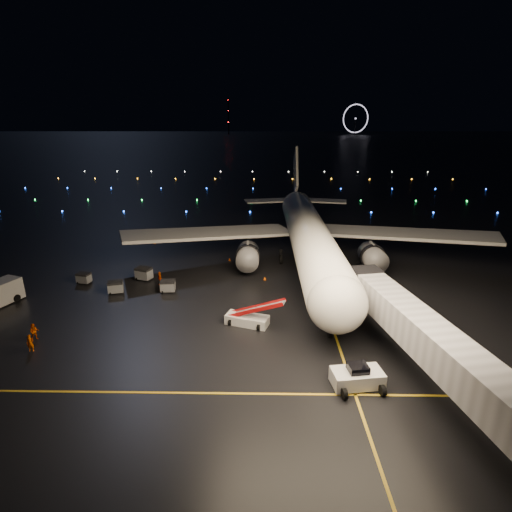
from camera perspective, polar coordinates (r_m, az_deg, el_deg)
The scene contains 20 objects.
ground at distance 339.18m, azimuth 0.29°, elevation 14.87°, with size 2000.00×2000.00×0.00m, color black.
lane_centre at distance 58.33m, azimuth 8.76°, elevation -3.76°, with size 0.25×80.00×0.02m, color gold.
lane_cross at distance 37.06m, azimuth -14.09°, elevation -18.40°, with size 60.00×0.25×0.02m, color gold.
airliner at distance 65.75m, azimuth 7.32°, elevation 6.60°, with size 59.88×56.89×16.97m, color white, non-canonical shape.
pushback_tug at distance 37.32m, azimuth 14.26°, elevation -16.17°, with size 4.39×2.30×2.09m, color silver.
belt_loader at distance 45.58m, azimuth -1.29°, elevation -7.78°, with size 7.13×1.94×3.46m, color silver, non-canonical shape.
crew_a at distance 46.86m, azimuth -29.55°, elevation -10.77°, with size 0.66×0.43×1.81m, color #FA5400.
crew_b at distance 48.94m, azimuth -29.11°, elevation -9.43°, with size 0.90×0.70×1.85m, color #FA5400.
crew_c at distance 58.16m, azimuth -13.57°, elevation -3.11°, with size 1.15×0.48×1.97m, color #FA5400.
safety_cone_0 at distance 58.56m, azimuth 1.26°, elevation -3.19°, with size 0.42×0.42×0.48m, color #F45801.
safety_cone_1 at distance 66.70m, azimuth -3.81°, elevation -0.48°, with size 0.39×0.39×0.45m, color #F45801.
safety_cone_2 at distance 64.70m, azimuth -0.47°, elevation -1.00°, with size 0.49×0.49×0.56m, color #F45801.
safety_cone_3 at distance 78.13m, azimuth -14.28°, elevation 1.87°, with size 0.45×0.45×0.52m, color #F45801.
ferris_wheel at distance 776.40m, azimuth 14.04°, elevation 18.37°, with size 50.00×4.00×52.00m, color black, non-canonical shape.
radio_mast at distance 781.14m, azimuth -3.96°, elevation 19.28°, with size 1.80×1.80×64.00m, color black.
taxiway_lights at distance 146.14m, azimuth -0.64°, elevation 10.01°, with size 164.00×92.00×0.36m, color black, non-canonical shape.
baggage_cart_0 at distance 55.62m, azimuth -12.48°, elevation -4.22°, with size 1.93×1.35×1.64m, color gray.
baggage_cart_1 at distance 57.17m, azimuth -19.42°, elevation -4.23°, with size 1.95×1.37×1.66m, color gray.
baggage_cart_2 at distance 60.61m, azimuth -15.73°, elevation -2.46°, with size 2.17×1.52×1.85m, color gray.
baggage_cart_3 at distance 62.26m, azimuth -23.37°, elevation -2.92°, with size 1.80×1.26×1.53m, color gray.
Camera 1 is at (4.04, -38.45, 21.97)m, focal length 28.00 mm.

